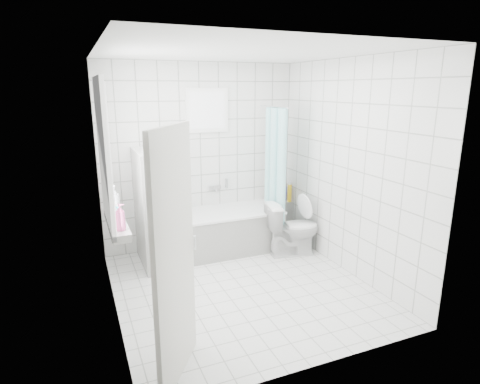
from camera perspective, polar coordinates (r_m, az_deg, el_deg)
name	(u,v)px	position (r m, az deg, el deg)	size (l,w,h in m)	color
ground	(242,287)	(4.80, 0.24, -13.37)	(3.00, 3.00, 0.00)	white
ceiling	(242,52)	(4.25, 0.28, 19.31)	(3.00, 3.00, 0.00)	white
wall_back	(201,157)	(5.73, -5.60, 4.97)	(2.80, 0.02, 2.60)	white
wall_front	(319,219)	(3.07, 11.24, -3.73)	(2.80, 0.02, 2.60)	white
wall_left	(107,191)	(4.03, -18.42, 0.19)	(0.02, 3.00, 2.60)	white
wall_right	(348,169)	(5.05, 15.09, 3.23)	(0.02, 3.00, 2.60)	white
window_left	(106,155)	(4.27, -18.47, 5.08)	(0.01, 0.90, 1.40)	white
window_back	(208,110)	(5.65, -4.64, 11.49)	(0.50, 0.01, 0.50)	white
window_sill	(117,224)	(4.44, -17.13, -4.32)	(0.18, 1.02, 0.08)	white
door	(175,259)	(3.09, -9.26, -9.44)	(0.04, 0.80, 2.00)	silver
bathtub	(216,232)	(5.67, -3.42, -5.66)	(1.83, 0.77, 0.58)	white
partition_wall	(144,209)	(5.26, -13.44, -2.41)	(0.15, 0.85, 1.50)	white
tiled_ledge	(282,217)	(6.35, 6.00, -3.61)	(0.40, 0.24, 0.55)	white
toilet	(293,229)	(5.60, 7.49, -5.17)	(0.41, 0.73, 0.74)	white
curtain_rod	(273,107)	(5.64, 4.78, 11.99)	(0.02, 0.02, 0.80)	silver
shower_curtain	(276,173)	(5.64, 5.19, 2.75)	(0.14, 0.48, 1.78)	#43C6C4
tub_faucet	(214,187)	(5.84, -3.67, 0.68)	(0.18, 0.06, 0.06)	silver
sill_bottles	(116,208)	(4.39, -17.16, -2.25)	(0.15, 0.72, 0.33)	#B3599F
ledge_bottles	(284,193)	(6.24, 6.30, -0.16)	(0.20, 0.19, 0.27)	yellow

